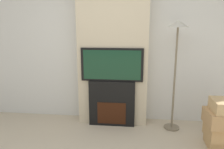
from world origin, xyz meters
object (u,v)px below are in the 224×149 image
(television, at_px, (112,65))
(box_stack, at_px, (224,123))
(fireplace, at_px, (112,103))
(floor_lamp, at_px, (177,44))

(television, height_order, box_stack, television)
(fireplace, xyz_separation_m, television, (0.00, -0.00, 0.65))
(fireplace, height_order, box_stack, fireplace)
(television, xyz_separation_m, floor_lamp, (0.98, -0.03, 0.34))
(fireplace, relative_size, box_stack, 1.12)
(fireplace, xyz_separation_m, floor_lamp, (0.98, -0.03, 0.99))
(floor_lamp, bearing_deg, box_stack, -39.10)
(fireplace, relative_size, television, 0.76)
(television, xyz_separation_m, box_stack, (1.57, -0.52, -0.67))
(fireplace, distance_m, floor_lamp, 1.39)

